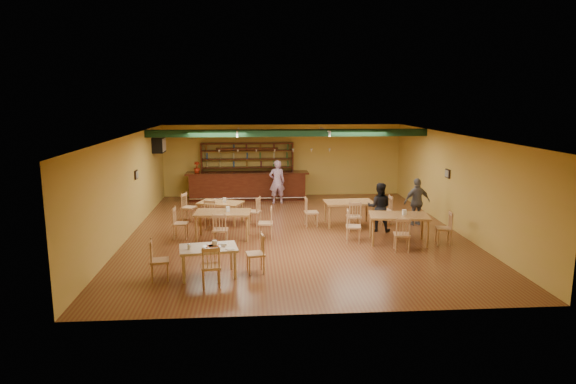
{
  "coord_description": "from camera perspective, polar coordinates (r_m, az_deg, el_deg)",
  "views": [
    {
      "loc": [
        -1.31,
        -14.92,
        4.09
      ],
      "look_at": [
        -0.17,
        0.6,
        1.15
      ],
      "focal_mm": 31.08,
      "sensor_mm": 36.0,
      "label": 1
    }
  ],
  "objects": [
    {
      "name": "near_table",
      "position": [
        11.84,
        -9.06,
        -7.85
      ],
      "size": [
        1.42,
        1.03,
        0.7
      ],
      "primitive_type": "cube",
      "rotation": [
        0.0,
        0.0,
        0.16
      ],
      "color": "tan",
      "rests_on": "ground"
    },
    {
      "name": "side_plate",
      "position": [
        11.52,
        -6.63,
        -6.46
      ],
      "size": [
        0.25,
        0.25,
        0.01
      ],
      "primitive_type": "cylinder",
      "rotation": [
        0.0,
        0.0,
        0.16
      ],
      "color": "white",
      "rests_on": "near_table"
    },
    {
      "name": "dining_table_a",
      "position": [
        16.69,
        -7.72,
        -2.33
      ],
      "size": [
        1.61,
        1.28,
        0.71
      ],
      "primitive_type": "cube",
      "rotation": [
        0.0,
        0.0,
        -0.35
      ],
      "color": "brown",
      "rests_on": "ground"
    },
    {
      "name": "bar_counter",
      "position": [
        20.37,
        -4.64,
        0.7
      ],
      "size": [
        4.95,
        0.85,
        1.13
      ],
      "primitive_type": "cube",
      "color": "#38110B",
      "rests_on": "ground"
    },
    {
      "name": "ac_unit",
      "position": [
        19.51,
        -14.54,
        5.24
      ],
      "size": [
        0.34,
        0.7,
        0.48
      ],
      "primitive_type": "cube",
      "color": "silver",
      "rests_on": "wall_left"
    },
    {
      "name": "patron_bar",
      "position": [
        19.53,
        -1.26,
        1.18
      ],
      "size": [
        0.68,
        0.5,
        1.72
      ],
      "primitive_type": "imported",
      "rotation": [
        0.0,
        0.0,
        3.29
      ],
      "color": "purple",
      "rests_on": "ground"
    },
    {
      "name": "patron_right_b",
      "position": [
        16.75,
        14.54,
        -1.08
      ],
      "size": [
        0.95,
        0.52,
        1.54
      ],
      "primitive_type": "imported",
      "rotation": [
        0.0,
        0.0,
        3.31
      ],
      "color": "slate",
      "rests_on": "ground"
    },
    {
      "name": "dining_table_b",
      "position": [
        16.39,
        6.94,
        -2.42
      ],
      "size": [
        1.6,
        0.99,
        0.78
      ],
      "primitive_type": "cube",
      "rotation": [
        0.0,
        0.0,
        0.03
      ],
      "color": "brown",
      "rests_on": "ground"
    },
    {
      "name": "floor",
      "position": [
        15.52,
        0.8,
        -4.58
      ],
      "size": [
        12.0,
        12.0,
        0.0
      ],
      "primitive_type": "plane",
      "color": "brown",
      "rests_on": "ground"
    },
    {
      "name": "picture_left",
      "position": [
        16.5,
        -16.97,
        1.91
      ],
      "size": [
        0.04,
        0.34,
        0.28
      ],
      "primitive_type": "cube",
      "color": "black",
      "rests_on": "wall_left"
    },
    {
      "name": "napkin_stack",
      "position": [
        11.88,
        -7.46,
        -5.89
      ],
      "size": [
        0.22,
        0.17,
        0.03
      ],
      "primitive_type": "cube",
      "rotation": [
        0.0,
        0.0,
        -0.13
      ],
      "color": "white",
      "rests_on": "near_table"
    },
    {
      "name": "poinsettia",
      "position": [
        20.37,
        -10.39,
        2.81
      ],
      "size": [
        0.32,
        0.32,
        0.45
      ],
      "primitive_type": "imported",
      "rotation": [
        0.0,
        0.0,
        0.35
      ],
      "color": "#AC260F",
      "rests_on": "bar_counter"
    },
    {
      "name": "dining_table_d",
      "position": [
        14.61,
        12.5,
        -4.13
      ],
      "size": [
        1.79,
        1.24,
        0.83
      ],
      "primitive_type": "cube",
      "rotation": [
        0.0,
        0.0,
        -0.16
      ],
      "color": "brown",
      "rests_on": "ground"
    },
    {
      "name": "track_rail_left",
      "position": [
        18.36,
        -5.76,
        7.06
      ],
      "size": [
        0.05,
        2.5,
        0.05
      ],
      "primitive_type": "cube",
      "color": "silver",
      "rests_on": "ceiling"
    },
    {
      "name": "track_rail_right",
      "position": [
        18.55,
        4.25,
        7.12
      ],
      "size": [
        0.05,
        2.5,
        0.05
      ],
      "primitive_type": "cube",
      "color": "silver",
      "rests_on": "ceiling"
    },
    {
      "name": "pizza_tray",
      "position": [
        11.72,
        -8.66,
        -6.19
      ],
      "size": [
        0.49,
        0.49,
        0.01
      ],
      "primitive_type": "cylinder",
      "rotation": [
        0.0,
        0.0,
        0.27
      ],
      "color": "silver",
      "rests_on": "near_table"
    },
    {
      "name": "parmesan_shaker",
      "position": [
        11.63,
        -11.26,
        -6.18
      ],
      "size": [
        0.08,
        0.08,
        0.11
      ],
      "primitive_type": "cylinder",
      "rotation": [
        0.0,
        0.0,
        0.16
      ],
      "color": "#EAE5C6",
      "rests_on": "near_table"
    },
    {
      "name": "ceiling_beam",
      "position": [
        17.81,
        0.04,
        6.77
      ],
      "size": [
        10.0,
        0.3,
        0.25
      ],
      "primitive_type": "cube",
      "color": "black",
      "rests_on": "ceiling"
    },
    {
      "name": "dining_table_c",
      "position": [
        14.86,
        -7.43,
        -3.76
      ],
      "size": [
        1.66,
        1.06,
        0.81
      ],
      "primitive_type": "cube",
      "rotation": [
        0.0,
        0.0,
        -0.06
      ],
      "color": "brown",
      "rests_on": "ground"
    },
    {
      "name": "picture_right",
      "position": [
        16.82,
        17.8,
        2.02
      ],
      "size": [
        0.04,
        0.34,
        0.28
      ],
      "primitive_type": "cube",
      "color": "black",
      "rests_on": "wall_right"
    },
    {
      "name": "patron_right_a",
      "position": [
        15.73,
        10.39,
        -1.7
      ],
      "size": [
        0.87,
        0.77,
        1.52
      ],
      "primitive_type": "imported",
      "rotation": [
        0.0,
        0.0,
        2.85
      ],
      "color": "black",
      "rests_on": "ground"
    },
    {
      "name": "back_bar_hutch",
      "position": [
        20.91,
        -4.66,
        2.55
      ],
      "size": [
        3.83,
        0.4,
        2.28
      ],
      "primitive_type": "cube",
      "color": "#38110B",
      "rests_on": "ground"
    },
    {
      "name": "pizza_server",
      "position": [
        11.75,
        -7.96,
        -6.08
      ],
      "size": [
        0.32,
        0.24,
        0.0
      ],
      "primitive_type": "cube",
      "rotation": [
        0.0,
        0.0,
        -0.55
      ],
      "color": "silver",
      "rests_on": "pizza_tray"
    }
  ]
}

